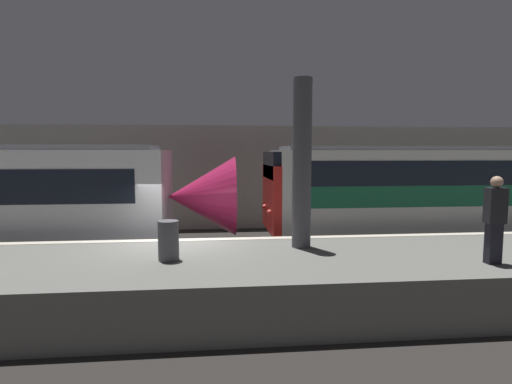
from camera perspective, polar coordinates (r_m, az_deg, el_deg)
ground_plane at (r=11.19m, az=-10.97°, el=-12.15°), size 120.00×120.00×0.00m
platform at (r=9.13m, az=-12.20°, el=-12.63°), size 40.00×4.00×1.12m
station_rear_barrier at (r=17.90m, az=-9.01°, el=2.02°), size 50.00×0.15×4.61m
support_pillar_near at (r=9.63m, az=6.58°, el=4.01°), size 0.45×0.45×4.05m
train_boxy at (r=16.38m, az=30.19°, el=-0.50°), size 15.85×3.01×3.63m
person_waiting at (r=9.54m, az=30.95°, el=-3.11°), size 0.38×0.24×1.81m
trash_bin at (r=8.75m, az=-12.39°, el=-6.79°), size 0.44×0.44×0.85m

